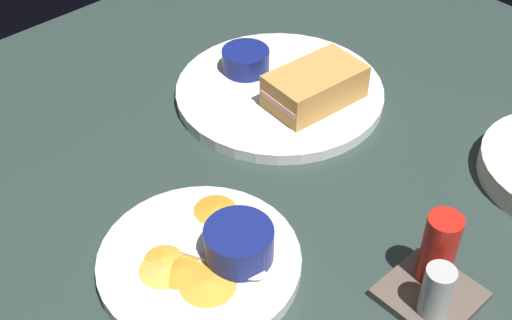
{
  "coord_description": "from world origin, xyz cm",
  "views": [
    {
      "loc": [
        47.87,
        40.97,
        57.31
      ],
      "look_at": [
        6.08,
        -3.86,
        3.0
      ],
      "focal_mm": 47.87,
      "sensor_mm": 36.0,
      "label": 1
    }
  ],
  "objects": [
    {
      "name": "spoon_by_gravy_ramekin",
      "position": [
        18.06,
        6.52,
        1.96
      ],
      "size": [
        5.49,
        9.57,
        0.8
      ],
      "color": "silver",
      "rests_on": "plate_chips_companion"
    },
    {
      "name": "plantain_chip_scatter",
      "position": [
        21.11,
        1.79,
        1.9
      ],
      "size": [
        15.83,
        14.15,
        0.6
      ],
      "color": "gold",
      "rests_on": "plate_chips_companion"
    },
    {
      "name": "sandwich_half_near",
      "position": [
        -9.14,
        -8.57,
        4.0
      ],
      "size": [
        13.8,
        8.66,
        4.8
      ],
      "color": "#C68C42",
      "rests_on": "plate_sandwich_main"
    },
    {
      "name": "plate_chips_companion",
      "position": [
        20.04,
        2.24,
        0.8
      ],
      "size": [
        21.82,
        21.82,
        1.6
      ],
      "primitive_type": "cylinder",
      "color": "white",
      "rests_on": "ground_plane"
    },
    {
      "name": "ramekin_dark_sauce",
      "position": [
        -7.4,
        -20.51,
        3.35
      ],
      "size": [
        6.83,
        6.83,
        3.24
      ],
      "color": "navy",
      "rests_on": "plate_sandwich_main"
    },
    {
      "name": "condiment_caddy",
      "position": [
        4.9,
        21.31,
        3.41
      ],
      "size": [
        9.0,
        9.0,
        9.5
      ],
      "color": "brown",
      "rests_on": "ground_plane"
    },
    {
      "name": "spoon_by_dark_ramekin",
      "position": [
        -7.99,
        -15.07,
        1.96
      ],
      "size": [
        2.56,
        9.95,
        0.8
      ],
      "color": "silver",
      "rests_on": "plate_sandwich_main"
    },
    {
      "name": "plate_sandwich_main",
      "position": [
        -7.87,
        -13.97,
        0.8
      ],
      "size": [
        29.15,
        29.15,
        1.6
      ],
      "primitive_type": "cylinder",
      "color": "white",
      "rests_on": "ground_plane"
    },
    {
      "name": "ground_plane",
      "position": [
        0.0,
        0.0,
        -1.5
      ],
      "size": [
        110.0,
        110.0,
        3.0
      ],
      "primitive_type": "cube",
      "color": "#283833"
    },
    {
      "name": "ramekin_light_gravy",
      "position": [
        16.77,
        4.97,
        3.69
      ],
      "size": [
        7.41,
        7.41,
        3.89
      ],
      "color": "navy",
      "rests_on": "plate_chips_companion"
    }
  ]
}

